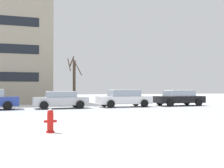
# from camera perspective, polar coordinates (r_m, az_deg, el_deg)

# --- Properties ---
(ground_plane) EXTENTS (120.00, 120.00, 0.00)m
(ground_plane) POSITION_cam_1_polar(r_m,az_deg,el_deg) (12.17, -20.91, -8.20)
(ground_plane) COLOR white
(road_surface) EXTENTS (80.00, 9.86, 0.00)m
(road_surface) POSITION_cam_1_polar(r_m,az_deg,el_deg) (16.07, -20.17, -6.43)
(road_surface) COLOR silver
(road_surface) RESTS_ON ground
(fire_hydrant) EXTENTS (0.44, 0.30, 0.85)m
(fire_hydrant) POSITION_cam_1_polar(r_m,az_deg,el_deg) (9.89, -12.76, -7.44)
(fire_hydrant) COLOR red
(fire_hydrant) RESTS_ON ground
(parked_car_silver) EXTENTS (4.21, 2.17, 1.35)m
(parked_car_silver) POSITION_cam_1_polar(r_m,az_deg,el_deg) (21.82, -10.69, -3.19)
(parked_car_silver) COLOR silver
(parked_car_silver) RESTS_ON ground
(parked_car_white) EXTENTS (4.61, 2.08, 1.48)m
(parked_car_white) POSITION_cam_1_polar(r_m,az_deg,el_deg) (23.20, 2.51, -2.95)
(parked_car_white) COLOR white
(parked_car_white) RESTS_ON ground
(parked_car_black) EXTENTS (4.53, 2.14, 1.43)m
(parked_car_black) POSITION_cam_1_polar(r_m,az_deg,el_deg) (25.57, 13.81, -2.79)
(parked_car_black) COLOR black
(parked_car_black) RESTS_ON ground
(tree_far_left) EXTENTS (1.26, 1.19, 4.57)m
(tree_far_left) POSITION_cam_1_polar(r_m,az_deg,el_deg) (25.12, -7.95, 0.67)
(tree_far_left) COLOR #423326
(tree_far_left) RESTS_ON ground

